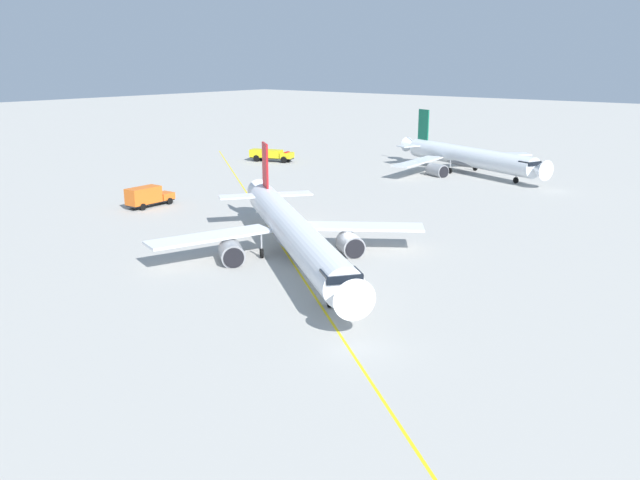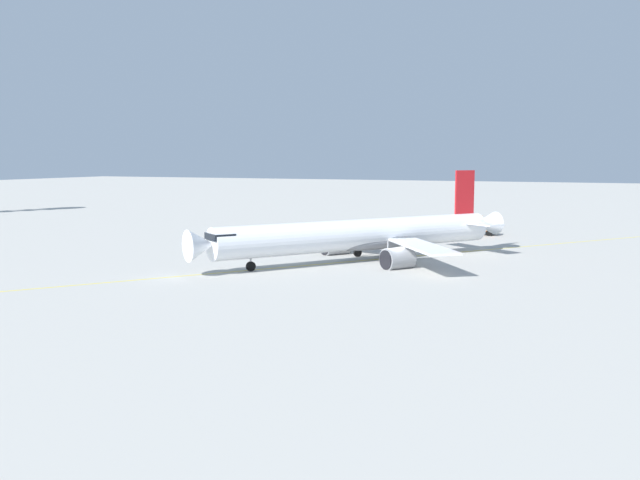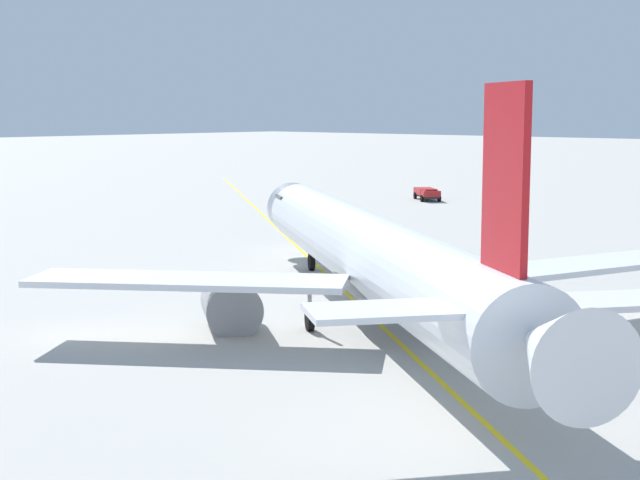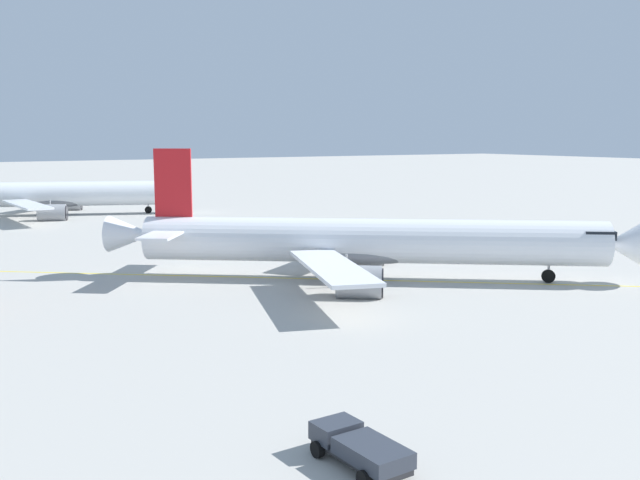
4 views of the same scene
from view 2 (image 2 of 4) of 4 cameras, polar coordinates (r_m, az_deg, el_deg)
The scene contains 5 objects.
ground_plane at distance 78.87m, azimuth 6.07°, elevation -2.37°, with size 600.00×600.00×0.00m, color #ADAAA3.
airliner_main at distance 83.85m, azimuth 3.61°, elevation 0.33°, with size 30.07×37.96×11.14m.
catering_truck_truck at distance 115.65m, azimuth 12.40°, elevation 1.27°, with size 7.74×2.96×3.10m.
baggage_truck_truck at distance 113.88m, azimuth -6.59°, elevation 0.83°, with size 4.39×2.20×1.22m.
taxiway_centreline at distance 82.11m, azimuth 0.77°, elevation -1.96°, with size 117.99×152.60×0.01m.
Camera 2 is at (-22.84, 74.43, 12.60)m, focal length 38.40 mm.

